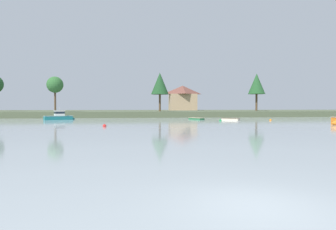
{
  "coord_description": "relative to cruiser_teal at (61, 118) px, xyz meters",
  "views": [
    {
      "loc": [
        -3.56,
        -7.93,
        2.72
      ],
      "look_at": [
        2.65,
        38.09,
        1.46
      ],
      "focal_mm": 32.37,
      "sensor_mm": 36.0,
      "label": 1
    }
  ],
  "objects": [
    {
      "name": "ground_plane",
      "position": [
        17.38,
        -58.01,
        -0.44
      ],
      "size": [
        469.69,
        469.69,
        0.0
      ],
      "primitive_type": "plane",
      "color": "#939EA3"
    },
    {
      "name": "far_shore_bank",
      "position": [
        17.38,
        31.26,
        0.31
      ],
      "size": [
        211.36,
        45.15,
        1.5
      ],
      "primitive_type": "cube",
      "color": "#4C563D",
      "rests_on": "ground"
    },
    {
      "name": "cruiser_teal",
      "position": [
        0.0,
        0.0,
        0.0
      ],
      "size": [
        6.56,
        4.29,
        3.28
      ],
      "color": "#196B70",
      "rests_on": "ground"
    },
    {
      "name": "dinghy_cream",
      "position": [
        34.51,
        -7.18,
        -0.29
      ],
      "size": [
        3.76,
        3.39,
        0.64
      ],
      "color": "beige",
      "rests_on": "ground"
    },
    {
      "name": "mooring_buoy_orange",
      "position": [
        42.13,
        -8.99,
        -0.36
      ],
      "size": [
        0.46,
        0.46,
        0.51
      ],
      "color": "orange",
      "rests_on": "ground"
    },
    {
      "name": "mooring_buoy_green",
      "position": [
        31.47,
        -10.03,
        -0.36
      ],
      "size": [
        0.46,
        0.46,
        0.52
      ],
      "color": "#1E8C47",
      "rests_on": "ground"
    },
    {
      "name": "shore_tree_center",
      "position": [
        -3.9,
        12.12,
        7.68
      ],
      "size": [
        4.01,
        4.01,
        8.71
      ],
      "color": "brown",
      "rests_on": "far_shore_bank"
    },
    {
      "name": "mooring_buoy_red",
      "position": [
        10.7,
        -23.58,
        -0.36
      ],
      "size": [
        0.5,
        0.5,
        0.55
      ],
      "color": "red",
      "rests_on": "ground"
    },
    {
      "name": "dinghy_green",
      "position": [
        28.47,
        -2.71,
        -0.31
      ],
      "size": [
        3.12,
        3.89,
        0.52
      ],
      "color": "#236B3D",
      "rests_on": "ground"
    },
    {
      "name": "shore_tree_inland_b",
      "position": [
        53.15,
        22.46,
        9.27
      ],
      "size": [
        5.14,
        5.14,
        11.43
      ],
      "color": "brown",
      "rests_on": "far_shore_bank"
    },
    {
      "name": "shore_tree_far_left",
      "position": [
        22.43,
        14.14,
        8.42
      ],
      "size": [
        4.71,
        4.71,
        10.3
      ],
      "color": "brown",
      "rests_on": "far_shore_bank"
    },
    {
      "name": "cottage_eastern",
      "position": [
        32.85,
        37.38,
        5.48
      ],
      "size": [
        9.6,
        7.66,
        8.55
      ],
      "color": "tan",
      "rests_on": "far_shore_bank"
    }
  ]
}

